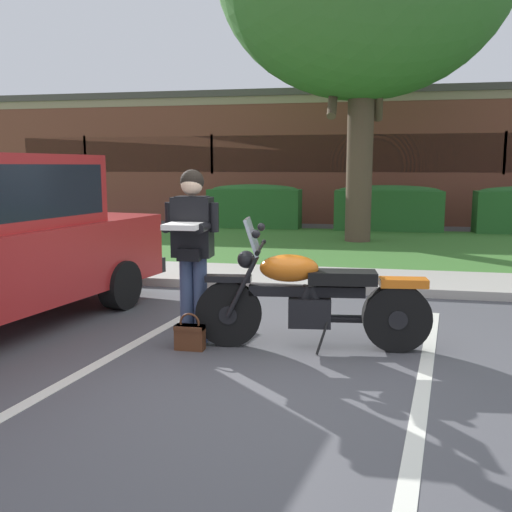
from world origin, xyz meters
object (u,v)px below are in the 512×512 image
brick_building (357,159)px  rider_person (192,242)px  hedge_left (255,206)px  motorcycle (320,299)px  hedge_center_left (388,208)px  handbag (190,335)px

brick_building → rider_person: bearing=-93.4°
hedge_left → motorcycle: bearing=-74.9°
motorcycle → hedge_left: size_ratio=0.89×
hedge_center_left → brick_building: brick_building is taller
hedge_left → brick_building: (2.52, 6.97, 1.36)m
hedge_left → hedge_center_left: size_ratio=0.91×
motorcycle → handbag: size_ratio=6.23×
hedge_left → brick_building: brick_building is taller
hedge_center_left → motorcycle: bearing=-94.7°
hedge_left → rider_person: bearing=-81.7°
hedge_center_left → brick_building: bearing=98.7°
hedge_center_left → brick_building: (-1.07, 6.97, 1.36)m
handbag → hedge_center_left: (2.05, 10.53, 0.51)m
motorcycle → brick_building: 17.27m
hedge_center_left → rider_person: bearing=-101.4°
motorcycle → brick_building: size_ratio=0.09×
rider_person → hedge_center_left: 10.51m
rider_person → hedge_center_left: size_ratio=0.61×
motorcycle → hedge_center_left: bearing=85.3°
handbag → hedge_center_left: 10.74m
hedge_center_left → brick_building: 7.18m
hedge_left → hedge_center_left: (3.59, 0.00, -0.00)m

